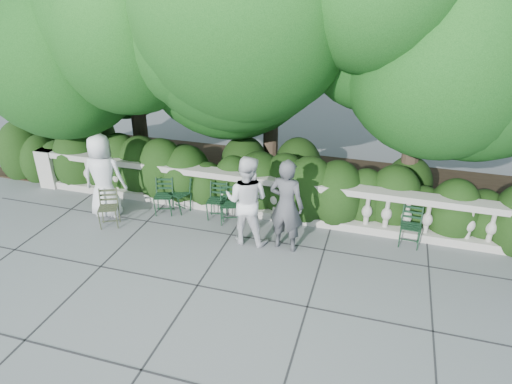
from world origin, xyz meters
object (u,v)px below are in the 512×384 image
(chair_weathered, at_px, (110,229))
(chair_c, at_px, (230,225))
(person_businessman, at_px, (103,176))
(person_woman_grey, at_px, (286,206))
(person_casual_man, at_px, (247,200))
(chair_a, at_px, (164,216))
(chair_b, at_px, (176,213))
(chair_d, at_px, (216,221))
(chair_e, at_px, (407,249))

(chair_weathered, bearing_deg, chair_c, -3.64)
(chair_weathered, relative_size, person_businessman, 0.44)
(chair_weathered, height_order, person_woman_grey, person_woman_grey)
(chair_weathered, relative_size, person_casual_man, 0.45)
(chair_a, xyz_separation_m, chair_b, (0.20, 0.22, 0.00))
(person_businessman, relative_size, person_casual_man, 1.03)
(chair_c, distance_m, chair_weathered, 2.61)
(person_businessman, xyz_separation_m, person_casual_man, (3.39, -0.15, -0.02))
(chair_b, relative_size, chair_d, 1.00)
(chair_e, bearing_deg, person_casual_man, -167.03)
(person_casual_man, bearing_deg, chair_b, -17.18)
(chair_b, distance_m, person_businessman, 1.81)
(chair_d, bearing_deg, chair_c, -18.87)
(chair_b, distance_m, chair_e, 5.16)
(chair_e, bearing_deg, person_woman_grey, -162.75)
(chair_e, distance_m, chair_weathered, 6.31)
(chair_weathered, height_order, person_businessman, person_businessman)
(chair_e, xyz_separation_m, chair_weathered, (-6.22, -1.06, 0.00))
(chair_b, relative_size, person_woman_grey, 0.44)
(person_businessman, height_order, person_woman_grey, person_businessman)
(person_casual_man, bearing_deg, person_woman_grey, 179.32)
(chair_weathered, bearing_deg, person_casual_man, -15.68)
(chair_a, bearing_deg, chair_d, -9.90)
(chair_a, distance_m, person_woman_grey, 3.15)
(chair_d, relative_size, person_casual_man, 0.45)
(chair_d, bearing_deg, chair_weathered, -160.50)
(chair_b, bearing_deg, person_woman_grey, 8.94)
(chair_a, xyz_separation_m, chair_e, (5.35, 0.21, 0.00))
(chair_weathered, bearing_deg, chair_b, 21.50)
(chair_b, relative_size, person_casual_man, 0.45)
(person_casual_man, bearing_deg, chair_c, -38.81)
(chair_e, xyz_separation_m, person_casual_man, (-3.21, -0.63, 0.94))
(person_woman_grey, xyz_separation_m, person_casual_man, (-0.82, 0.03, -0.02))
(person_businessman, distance_m, person_woman_grey, 4.21)
(chair_d, height_order, person_woman_grey, person_woman_grey)
(chair_e, height_order, person_woman_grey, person_woman_grey)
(person_woman_grey, bearing_deg, chair_d, -10.05)
(person_businessman, bearing_deg, person_woman_grey, 168.01)
(chair_c, bearing_deg, person_businessman, 166.95)
(chair_b, height_order, chair_e, same)
(chair_c, height_order, chair_d, same)
(chair_b, bearing_deg, chair_weathered, -112.02)
(person_woman_grey, bearing_deg, person_casual_man, 6.52)
(chair_c, bearing_deg, person_casual_man, -59.69)
(person_businessman, bearing_deg, chair_e, 174.57)
(chair_c, bearing_deg, person_woman_grey, -39.49)
(person_businessman, xyz_separation_m, person_woman_grey, (4.21, -0.17, -0.00))
(chair_a, bearing_deg, chair_b, 32.22)
(chair_d, xyz_separation_m, person_businessman, (-2.47, -0.41, 0.96))
(chair_c, relative_size, chair_e, 1.00)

